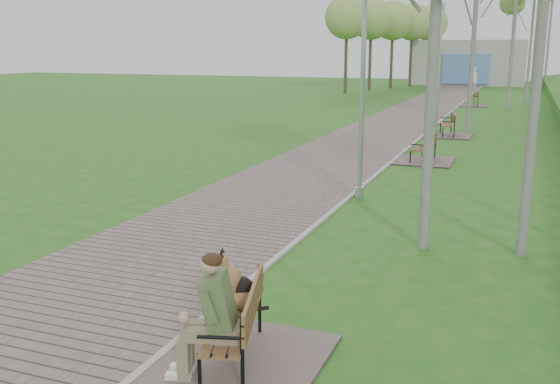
{
  "coord_description": "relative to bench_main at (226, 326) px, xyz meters",
  "views": [
    {
      "loc": [
        3.48,
        -9.66,
        3.31
      ],
      "look_at": [
        0.03,
        -0.74,
        1.1
      ],
      "focal_mm": 40.0,
      "sensor_mm": 36.0,
      "label": 1
    }
  ],
  "objects": [
    {
      "name": "lamp_post_third",
      "position": [
        -0.51,
        36.93,
        1.74
      ],
      "size": [
        0.18,
        0.18,
        4.65
      ],
      "color": "#A3A6AB",
      "rests_on": "ground"
    },
    {
      "name": "lamp_post_second",
      "position": [
        -0.3,
        18.86,
        1.85
      ],
      "size": [
        0.19,
        0.19,
        4.9
      ],
      "color": "#A3A6AB",
      "rests_on": "ground"
    },
    {
      "name": "bench_main",
      "position": [
        0.0,
        0.0,
        0.0
      ],
      "size": [
        1.79,
        1.99,
        1.57
      ],
      "color": "#635450",
      "rests_on": "ground"
    },
    {
      "name": "kerb",
      "position": [
        -0.74,
        25.68,
        -0.41
      ],
      "size": [
        0.1,
        67.0,
        0.05
      ],
      "primitive_type": "cube",
      "color": "#999993",
      "rests_on": "ground"
    },
    {
      "name": "bench_second",
      "position": [
        0.09,
        13.15,
        -0.25
      ],
      "size": [
        1.67,
        1.85,
        1.02
      ],
      "color": "#635450",
      "rests_on": "ground"
    },
    {
      "name": "bench_third",
      "position": [
        0.11,
        19.1,
        -0.24
      ],
      "size": [
        1.76,
        1.95,
        1.08
      ],
      "color": "#635450",
      "rests_on": "ground"
    },
    {
      "name": "bench_far",
      "position": [
        -0.0,
        32.7,
        -0.25
      ],
      "size": [
        1.66,
        1.84,
        1.02
      ],
      "color": "#635450",
      "rests_on": "ground"
    },
    {
      "name": "ground",
      "position": [
        -0.74,
        4.18,
        -0.44
      ],
      "size": [
        120.0,
        120.0,
        0.0
      ],
      "primitive_type": "plane",
      "color": "#1F5F18",
      "rests_on": "ground"
    },
    {
      "name": "walkway",
      "position": [
        -2.49,
        25.68,
        -0.42
      ],
      "size": [
        3.5,
        67.0,
        0.04
      ],
      "primitive_type": "cube",
      "color": "#635450",
      "rests_on": "ground"
    },
    {
      "name": "building_north",
      "position": [
        -2.24,
        55.15,
        1.56
      ],
      "size": [
        10.0,
        5.2,
        4.0
      ],
      "color": "#9E9E99",
      "rests_on": "ground"
    },
    {
      "name": "lamp_post_near",
      "position": [
        -0.52,
        7.86,
        1.73
      ],
      "size": [
        0.18,
        0.18,
        4.65
      ],
      "color": "#A3A6AB",
      "rests_on": "ground"
    },
    {
      "name": "pedestrian_near",
      "position": [
        -1.23,
        49.15,
        0.43
      ],
      "size": [
        0.73,
        0.58,
        1.74
      ],
      "primitive_type": "imported",
      "rotation": [
        0.0,
        0.0,
        2.86
      ],
      "color": "white",
      "rests_on": "ground"
    }
  ]
}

